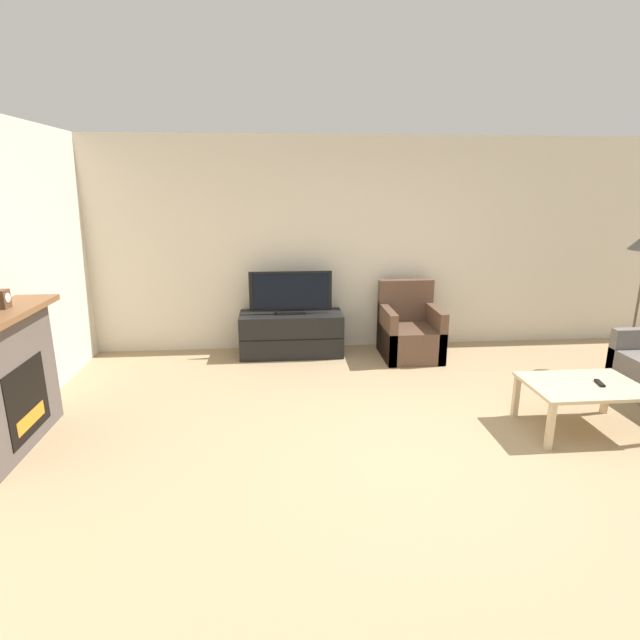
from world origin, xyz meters
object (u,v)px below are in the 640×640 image
at_px(coffee_table, 583,390).
at_px(armchair, 409,333).
at_px(fireplace, 6,381).
at_px(tv_stand, 291,334).
at_px(tv, 291,294).
at_px(remote, 600,383).
at_px(mantel_clock, 3,299).

bearing_deg(coffee_table, armchair, 115.52).
xyz_separation_m(fireplace, tv_stand, (2.36, 2.14, -0.32)).
relative_size(tv, remote, 6.63).
height_order(tv, coffee_table, tv).
bearing_deg(coffee_table, remote, -5.78).
xyz_separation_m(tv_stand, remote, (2.61, -2.28, 0.18)).
bearing_deg(mantel_clock, fireplace, -97.65).
height_order(mantel_clock, armchair, mantel_clock).
xyz_separation_m(tv_stand, coffee_table, (2.47, -2.26, 0.11)).
bearing_deg(fireplace, tv, 42.22).
bearing_deg(armchair, remote, -61.68).
bearing_deg(armchair, fireplace, -153.02).
relative_size(tv, coffee_table, 1.06).
bearing_deg(mantel_clock, armchair, 25.52).
relative_size(mantel_clock, remote, 0.97).
bearing_deg(tv_stand, tv, -90.00).
bearing_deg(tv, remote, -41.07).
height_order(fireplace, remote, fireplace).
distance_m(mantel_clock, coffee_table, 4.89).
height_order(mantel_clock, tv_stand, mantel_clock).
bearing_deg(remote, armchair, 130.32).
bearing_deg(mantel_clock, tv, 40.64).
distance_m(armchair, remote, 2.38).
bearing_deg(fireplace, armchair, 26.98).
xyz_separation_m(mantel_clock, armchair, (3.82, 1.82, -0.93)).
relative_size(coffee_table, remote, 6.24).
bearing_deg(mantel_clock, tv_stand, 40.67).
bearing_deg(tv_stand, fireplace, -137.75).
relative_size(mantel_clock, coffee_table, 0.16).
relative_size(fireplace, tv_stand, 1.01).
distance_m(tv, coffee_table, 3.38).
height_order(armchair, coffee_table, armchair).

